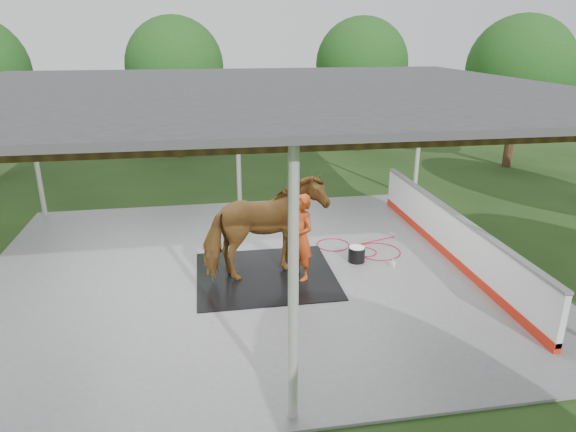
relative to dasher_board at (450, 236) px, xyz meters
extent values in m
plane|color=#1E3814|center=(-4.60, 0.00, -0.59)|extent=(100.00, 100.00, 0.00)
cube|color=slate|center=(-4.60, 0.00, -0.57)|extent=(12.00, 10.00, 0.05)
cylinder|color=beige|center=(-4.60, -4.70, 1.38)|extent=(0.14, 0.14, 3.85)
cylinder|color=beige|center=(-10.30, 4.70, 1.38)|extent=(0.14, 0.14, 3.85)
cylinder|color=beige|center=(-4.60, 4.70, 1.38)|extent=(0.14, 0.14, 3.85)
cylinder|color=beige|center=(1.10, 4.70, 1.38)|extent=(0.14, 0.14, 3.85)
cube|color=brown|center=(-4.60, -4.50, 3.26)|extent=(12.00, 0.10, 0.18)
cube|color=brown|center=(-4.60, -3.00, 3.26)|extent=(12.00, 0.10, 0.18)
cube|color=brown|center=(-4.60, -1.50, 3.26)|extent=(12.00, 0.10, 0.18)
cube|color=brown|center=(-4.60, 0.00, 3.26)|extent=(12.00, 0.10, 0.18)
cube|color=brown|center=(-4.60, 1.50, 3.26)|extent=(12.00, 0.10, 0.18)
cube|color=brown|center=(-4.60, 3.00, 3.26)|extent=(12.00, 0.10, 0.18)
cube|color=brown|center=(-4.60, 4.50, 3.26)|extent=(12.00, 0.10, 0.18)
cube|color=brown|center=(1.10, 0.00, 3.26)|extent=(0.12, 10.00, 0.18)
cube|color=#38383A|center=(-4.60, 0.00, 3.46)|extent=(12.60, 10.60, 0.10)
cube|color=red|center=(0.00, 0.00, -0.44)|extent=(0.14, 8.00, 0.20)
cube|color=white|center=(0.00, 0.00, 0.06)|extent=(0.12, 8.00, 1.00)
cube|color=slate|center=(0.00, 0.00, 0.58)|extent=(0.16, 8.00, 0.06)
cylinder|color=#382314|center=(-6.60, 12.00, 0.51)|extent=(0.36, 0.36, 2.20)
sphere|color=#194714|center=(-6.60, 12.00, 3.21)|extent=(4.00, 4.00, 4.00)
cylinder|color=#382314|center=(1.40, 12.00, 0.51)|extent=(0.36, 0.36, 2.20)
sphere|color=#194714|center=(1.40, 12.00, 3.21)|extent=(4.00, 4.00, 4.00)
cylinder|color=#382314|center=(6.40, 8.00, 0.51)|extent=(0.36, 0.36, 2.20)
sphere|color=#194714|center=(6.40, 8.00, 3.21)|extent=(4.00, 4.00, 4.00)
cube|color=black|center=(-4.43, -0.29, -0.53)|extent=(2.99, 2.80, 0.02)
imported|color=brown|center=(-4.43, -0.29, 0.58)|extent=(2.84, 1.96, 2.19)
imported|color=#AA3712|center=(-3.68, -0.52, 0.40)|extent=(0.68, 0.81, 1.89)
cylinder|color=black|center=(-2.24, 0.11, -0.37)|extent=(0.39, 0.39, 0.34)
cylinder|color=white|center=(-2.24, 0.11, -0.20)|extent=(0.36, 0.36, 0.03)
imported|color=silver|center=(-2.28, 0.40, -0.39)|extent=(0.12, 0.13, 0.31)
imported|color=#338CD8|center=(-1.50, -0.33, -0.45)|extent=(0.12, 0.12, 0.19)
torus|color=#AA0C28|center=(-1.55, 0.55, -0.53)|extent=(1.08, 1.08, 0.02)
torus|color=#AA0C28|center=(-2.54, 1.14, -0.53)|extent=(0.83, 0.83, 0.02)
torus|color=#AA0C28|center=(-1.88, 0.57, -0.53)|extent=(0.57, 0.57, 0.02)
cylinder|color=#AA0C28|center=(-1.43, 1.20, -0.53)|extent=(1.24, 0.42, 0.02)
camera|label=1|loc=(-5.63, -10.42, 4.50)|focal=32.00mm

